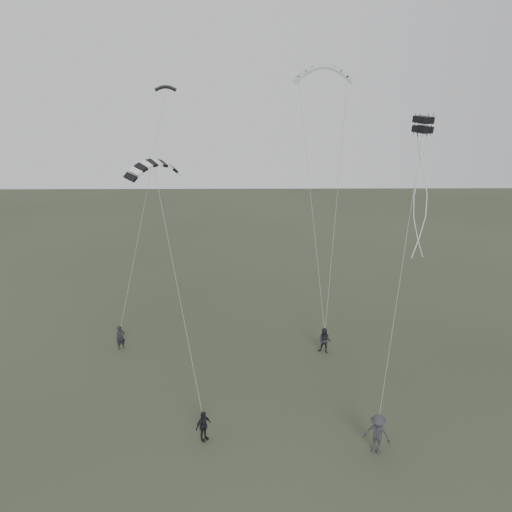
{
  "coord_description": "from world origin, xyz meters",
  "views": [
    {
      "loc": [
        0.61,
        -21.68,
        15.07
      ],
      "look_at": [
        0.96,
        5.56,
        6.72
      ],
      "focal_mm": 35.0,
      "sensor_mm": 36.0,
      "label": 1
    }
  ],
  "objects_px": {
    "kite_dark_small": "(165,87)",
    "kite_box": "(423,125)",
    "flyer_right": "(325,341)",
    "kite_pale_large": "(324,66)",
    "kite_striped": "(154,163)",
    "flyer_left": "(121,337)",
    "flyer_far": "(377,434)",
    "flyer_center": "(203,426)"
  },
  "relations": [
    {
      "from": "kite_dark_small",
      "to": "kite_box",
      "type": "distance_m",
      "value": 16.47
    },
    {
      "from": "flyer_right",
      "to": "kite_pale_large",
      "type": "height_order",
      "value": "kite_pale_large"
    },
    {
      "from": "flyer_right",
      "to": "kite_dark_small",
      "type": "height_order",
      "value": "kite_dark_small"
    },
    {
      "from": "kite_pale_large",
      "to": "kite_box",
      "type": "relative_size",
      "value": 5.59
    },
    {
      "from": "kite_striped",
      "to": "kite_box",
      "type": "relative_size",
      "value": 4.32
    },
    {
      "from": "flyer_left",
      "to": "kite_pale_large",
      "type": "xyz_separation_m",
      "value": [
        13.43,
        7.77,
        16.76
      ]
    },
    {
      "from": "flyer_far",
      "to": "kite_dark_small",
      "type": "distance_m",
      "value": 23.73
    },
    {
      "from": "flyer_left",
      "to": "kite_striped",
      "type": "height_order",
      "value": "kite_striped"
    },
    {
      "from": "flyer_right",
      "to": "kite_dark_small",
      "type": "xyz_separation_m",
      "value": [
        -9.99,
        5.18,
        15.26
      ]
    },
    {
      "from": "flyer_left",
      "to": "flyer_center",
      "type": "distance_m",
      "value": 11.01
    },
    {
      "from": "flyer_center",
      "to": "kite_box",
      "type": "distance_m",
      "value": 17.56
    },
    {
      "from": "flyer_right",
      "to": "flyer_far",
      "type": "height_order",
      "value": "flyer_far"
    },
    {
      "from": "flyer_right",
      "to": "flyer_far",
      "type": "distance_m",
      "value": 9.49
    },
    {
      "from": "kite_pale_large",
      "to": "kite_striped",
      "type": "height_order",
      "value": "kite_pale_large"
    },
    {
      "from": "kite_striped",
      "to": "kite_box",
      "type": "height_order",
      "value": "kite_box"
    },
    {
      "from": "flyer_center",
      "to": "kite_dark_small",
      "type": "bearing_deg",
      "value": 56.47
    },
    {
      "from": "flyer_right",
      "to": "flyer_center",
      "type": "bearing_deg",
      "value": -103.6
    },
    {
      "from": "flyer_left",
      "to": "kite_dark_small",
      "type": "height_order",
      "value": "kite_dark_small"
    },
    {
      "from": "kite_dark_small",
      "to": "kite_striped",
      "type": "relative_size",
      "value": 0.41
    },
    {
      "from": "flyer_far",
      "to": "kite_striped",
      "type": "bearing_deg",
      "value": 168.87
    },
    {
      "from": "flyer_center",
      "to": "kite_dark_small",
      "type": "height_order",
      "value": "kite_dark_small"
    },
    {
      "from": "flyer_far",
      "to": "kite_pale_large",
      "type": "height_order",
      "value": "kite_pale_large"
    },
    {
      "from": "kite_box",
      "to": "kite_striped",
      "type": "bearing_deg",
      "value": 134.56
    },
    {
      "from": "flyer_center",
      "to": "kite_box",
      "type": "xyz_separation_m",
      "value": [
        10.45,
        4.56,
        13.36
      ]
    },
    {
      "from": "kite_pale_large",
      "to": "kite_striped",
      "type": "bearing_deg",
      "value": -133.89
    },
    {
      "from": "flyer_left",
      "to": "kite_box",
      "type": "distance_m",
      "value": 21.74
    },
    {
      "from": "kite_box",
      "to": "kite_pale_large",
      "type": "bearing_deg",
      "value": 71.25
    },
    {
      "from": "flyer_right",
      "to": "flyer_left",
      "type": "bearing_deg",
      "value": -157.71
    },
    {
      "from": "kite_striped",
      "to": "kite_pale_large",
      "type": "bearing_deg",
      "value": 2.26
    },
    {
      "from": "flyer_center",
      "to": "kite_striped",
      "type": "relative_size",
      "value": 0.46
    },
    {
      "from": "flyer_far",
      "to": "kite_dark_small",
      "type": "bearing_deg",
      "value": 154.04
    },
    {
      "from": "flyer_left",
      "to": "flyer_far",
      "type": "xyz_separation_m",
      "value": [
        13.93,
        -10.14,
        0.18
      ]
    },
    {
      "from": "kite_box",
      "to": "kite_dark_small",
      "type": "bearing_deg",
      "value": 113.4
    },
    {
      "from": "kite_dark_small",
      "to": "kite_box",
      "type": "height_order",
      "value": "kite_dark_small"
    },
    {
      "from": "flyer_far",
      "to": "kite_dark_small",
      "type": "xyz_separation_m",
      "value": [
        -10.98,
        14.62,
        15.12
      ]
    },
    {
      "from": "flyer_center",
      "to": "kite_pale_large",
      "type": "relative_size",
      "value": 0.36
    },
    {
      "from": "kite_dark_small",
      "to": "kite_striped",
      "type": "distance_m",
      "value": 7.32
    },
    {
      "from": "kite_box",
      "to": "flyer_right",
      "type": "bearing_deg",
      "value": 99.75
    },
    {
      "from": "kite_dark_small",
      "to": "flyer_right",
      "type": "bearing_deg",
      "value": -34.55
    },
    {
      "from": "flyer_left",
      "to": "flyer_far",
      "type": "distance_m",
      "value": 17.23
    },
    {
      "from": "flyer_left",
      "to": "kite_dark_small",
      "type": "distance_m",
      "value": 16.21
    },
    {
      "from": "flyer_left",
      "to": "flyer_far",
      "type": "relative_size",
      "value": 0.81
    }
  ]
}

